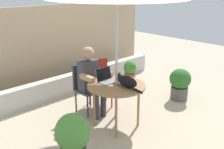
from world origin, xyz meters
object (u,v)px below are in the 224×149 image
patio_table (116,89)px  chair_occupied (86,84)px  potted_plant_near_fence (130,73)px  potted_plant_corner (180,83)px  potted_plant_by_chair (73,138)px  cat (126,81)px  person_seated (91,77)px  chair_empty (99,78)px  laptop (106,78)px

patio_table → chair_occupied: size_ratio=1.04×
potted_plant_near_fence → potted_plant_corner: size_ratio=0.94×
potted_plant_near_fence → potted_plant_by_chair: (-2.63, -1.44, 0.09)m
cat → person_seated: bearing=95.5°
chair_empty → cat: cat is taller
chair_empty → potted_plant_by_chair: (-1.51, -1.22, -0.11)m
chair_empty → potted_plant_corner: size_ratio=1.38×
person_seated → potted_plant_by_chair: (-1.13, -0.99, -0.28)m
chair_occupied → chair_empty: bearing=10.0°
patio_table → cat: cat is taller
person_seated → chair_occupied: bearing=90.0°
patio_table → cat: 0.22m
chair_occupied → potted_plant_near_fence: size_ratio=1.47×
cat → potted_plant_by_chair: cat is taller
chair_empty → person_seated: bearing=-149.4°
patio_table → person_seated: bearing=90.0°
cat → potted_plant_corner: (1.61, 0.03, -0.46)m
chair_occupied → potted_plant_by_chair: (-1.13, -1.15, -0.11)m
patio_table → chair_occupied: (0.00, 0.79, -0.14)m
cat → potted_plant_near_fence: size_ratio=1.07×
person_seated → potted_plant_near_fence: (1.50, 0.44, -0.37)m
chair_empty → potted_plant_corner: chair_empty is taller
laptop → patio_table: bearing=-87.9°
chair_empty → person_seated: person_seated is taller
person_seated → potted_plant_near_fence: 1.60m
patio_table → chair_occupied: chair_occupied is taller
chair_occupied → person_seated: 0.23m
chair_empty → potted_plant_corner: 1.64m
patio_table → cat: size_ratio=1.43×
patio_table → potted_plant_corner: 1.72m
potted_plant_corner → cat: bearing=-178.9°
cat → laptop: bearing=102.3°
cat → potted_plant_corner: size_ratio=1.01×
person_seated → chair_empty: bearing=30.6°
patio_table → person_seated: person_seated is taller
chair_empty → person_seated: 0.47m
patio_table → potted_plant_by_chair: size_ratio=1.25×
laptop → potted_plant_by_chair: 1.33m
chair_occupied → potted_plant_corner: bearing=-28.1°
patio_table → person_seated: size_ratio=0.76×
chair_occupied → cat: 0.98m
potted_plant_by_chair → potted_plant_corner: potted_plant_by_chair is taller
potted_plant_near_fence → potted_plant_by_chair: bearing=-151.3°
potted_plant_corner → chair_occupied: bearing=151.9°
patio_table → laptop: laptop is taller
potted_plant_near_fence → patio_table: bearing=-144.3°
patio_table → laptop: (-0.01, 0.24, 0.13)m
cat → potted_plant_near_fence: (1.42, 1.22, -0.49)m
chair_occupied → laptop: 0.61m
potted_plant_near_fence → potted_plant_by_chair: 3.00m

